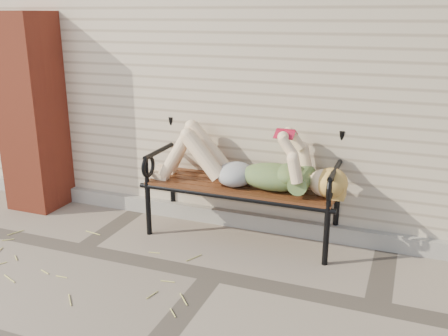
% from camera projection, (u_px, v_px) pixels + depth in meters
% --- Properties ---
extents(ground, '(80.00, 80.00, 0.00)m').
position_uv_depth(ground, '(213.00, 275.00, 3.94)').
color(ground, gray).
rests_on(ground, ground).
extents(house_wall, '(8.00, 4.00, 3.00)m').
position_uv_depth(house_wall, '(304.00, 53.00, 6.16)').
color(house_wall, '#C4B199').
rests_on(house_wall, ground).
extents(foundation_strip, '(8.00, 0.10, 0.15)m').
position_uv_depth(foundation_strip, '(251.00, 221.00, 4.78)').
color(foundation_strip, gray).
rests_on(foundation_strip, ground).
extents(brick_pillar, '(0.50, 0.50, 2.00)m').
position_uv_depth(brick_pillar, '(32.00, 113.00, 5.10)').
color(brick_pillar, '#993822').
rests_on(brick_pillar, ground).
extents(garden_bench, '(1.86, 0.74, 1.20)m').
position_uv_depth(garden_bench, '(246.00, 164.00, 4.51)').
color(garden_bench, black).
rests_on(garden_bench, ground).
extents(reading_woman, '(1.75, 0.40, 0.55)m').
position_uv_depth(reading_woman, '(242.00, 164.00, 4.36)').
color(reading_woman, '#0A424B').
rests_on(reading_woman, ground).
extents(straw_scatter, '(2.41, 1.60, 0.01)m').
position_uv_depth(straw_scatter, '(81.00, 283.00, 3.82)').
color(straw_scatter, '#CCC563').
rests_on(straw_scatter, ground).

